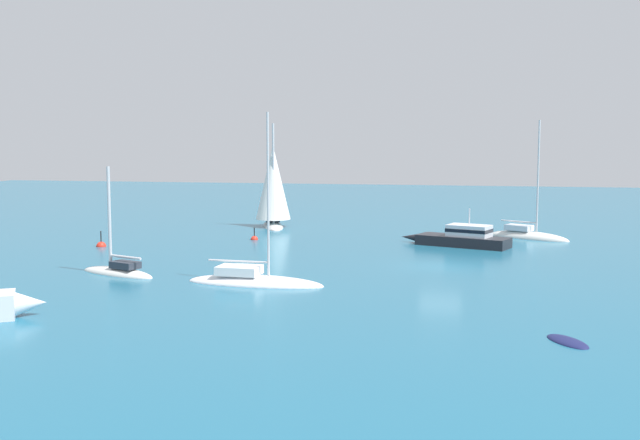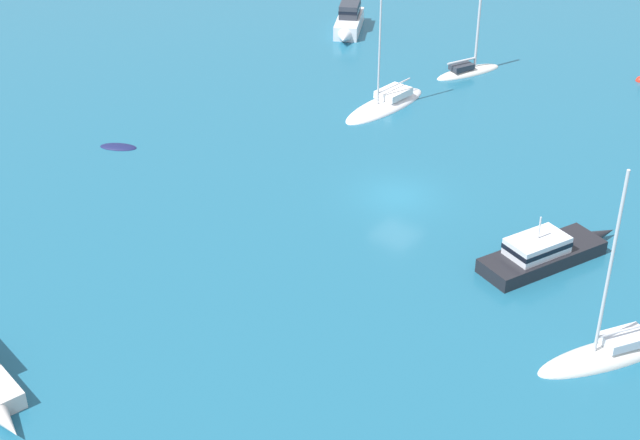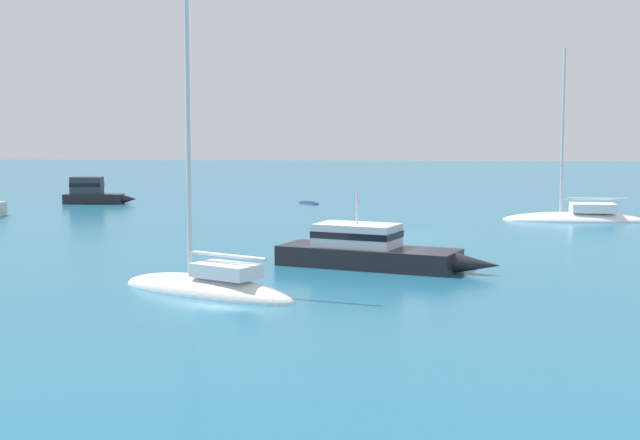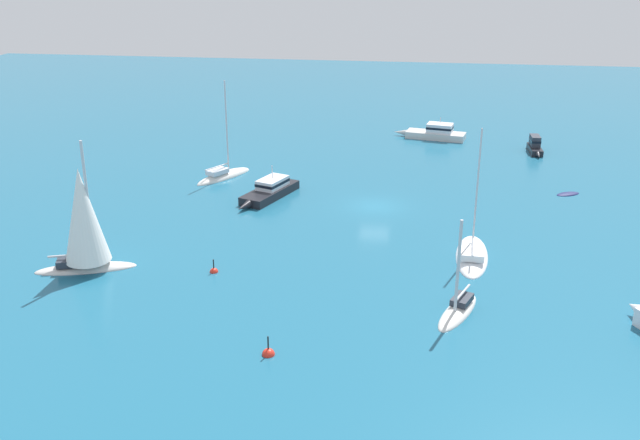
% 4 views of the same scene
% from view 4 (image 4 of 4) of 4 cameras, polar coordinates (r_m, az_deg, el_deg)
% --- Properties ---
extents(ground_plane, '(160.00, 160.00, 0.00)m').
position_cam_4_polar(ground_plane, '(59.84, 4.40, 1.10)').
color(ground_plane, '#1E607F').
extents(launch, '(8.22, 3.49, 2.46)m').
position_cam_4_polar(launch, '(81.98, 9.17, 6.89)').
color(launch, silver).
rests_on(launch, ground).
extents(rib, '(2.45, 1.96, 0.30)m').
position_cam_4_polar(rib, '(66.20, 19.14, 1.94)').
color(rib, '#191E4C').
rests_on(rib, ground).
extents(motor_cruiser, '(4.26, 8.06, 2.71)m').
position_cam_4_polar(motor_cruiser, '(61.86, -4.05, 2.39)').
color(motor_cruiser, black).
rests_on(motor_cruiser, ground).
extents(ketch, '(3.27, 5.47, 6.47)m').
position_cam_4_polar(ketch, '(43.46, 10.94, -7.06)').
color(ketch, silver).
rests_on(ketch, ground).
extents(yacht, '(4.75, 6.54, 9.52)m').
position_cam_4_polar(yacht, '(67.77, -7.70, 3.48)').
color(yacht, silver).
rests_on(yacht, ground).
extents(ketch_1, '(2.63, 7.59, 9.45)m').
position_cam_4_polar(ketch_1, '(51.06, 12.01, -2.80)').
color(ketch_1, white).
rests_on(ketch_1, ground).
extents(sailboat, '(6.81, 3.85, 9.25)m').
position_cam_4_polar(sailboat, '(49.40, -18.33, -0.22)').
color(sailboat, silver).
rests_on(sailboat, ground).
extents(motor_cruiser_1, '(1.26, 4.59, 1.70)m').
position_cam_4_polar(motor_cruiser_1, '(78.69, 16.77, 5.68)').
color(motor_cruiser_1, black).
rests_on(motor_cruiser_1, ground).
extents(channel_buoy, '(0.57, 0.57, 1.19)m').
position_cam_4_polar(channel_buoy, '(48.29, -8.45, -4.10)').
color(channel_buoy, red).
rests_on(channel_buoy, ground).
extents(mooring_buoy, '(0.70, 0.70, 1.45)m').
position_cam_4_polar(mooring_buoy, '(38.79, -4.13, -10.64)').
color(mooring_buoy, red).
rests_on(mooring_buoy, ground).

